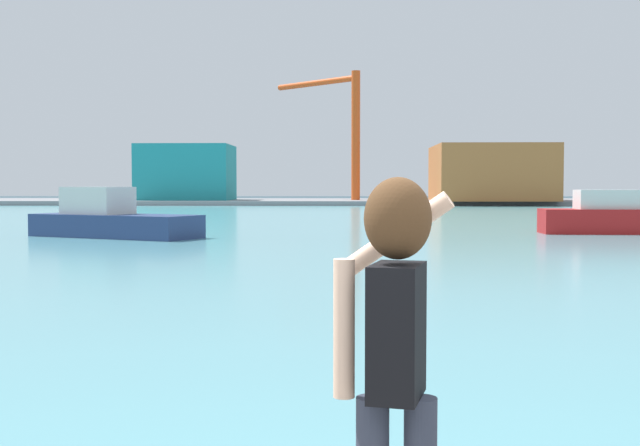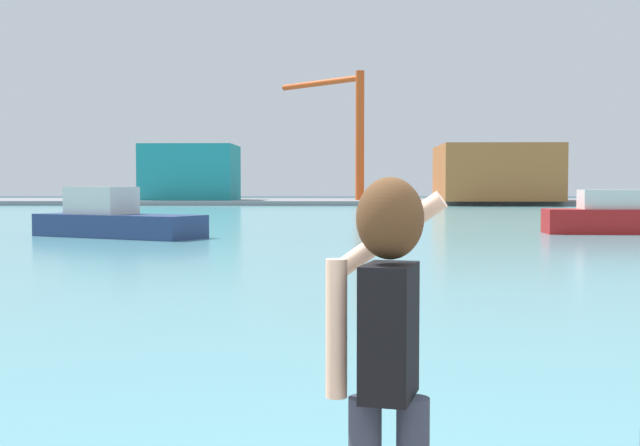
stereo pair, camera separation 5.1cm
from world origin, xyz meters
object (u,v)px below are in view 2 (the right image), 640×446
object	(u,v)px
boat_moored_2	(629,218)
port_crane	(348,119)
warehouse_left	(191,173)
boat_moored	(115,220)
person_photographer	(387,339)
warehouse_right	(495,173)

from	to	relation	value
boat_moored_2	port_crane	distance (m)	59.72
warehouse_left	port_crane	world-z (taller)	port_crane
boat_moored_2	warehouse_left	bearing A→B (deg)	120.48
boat_moored	person_photographer	bearing A→B (deg)	-45.99
person_photographer	warehouse_left	world-z (taller)	warehouse_left
warehouse_left	person_photographer	bearing A→B (deg)	-78.29
boat_moored_2	port_crane	world-z (taller)	port_crane
port_crane	boat_moored_2	bearing A→B (deg)	-77.62
boat_moored	port_crane	size ratio (longest dim) A/B	0.52
boat_moored_2	warehouse_left	xyz separation A→B (m)	(-30.66, 55.75, 2.92)
warehouse_left	warehouse_right	xyz separation A→B (m)	(34.41, -2.09, -0.10)
warehouse_right	warehouse_left	bearing A→B (deg)	176.53
port_crane	person_photographer	bearing A→B (deg)	-89.78
warehouse_right	boat_moored_2	bearing A→B (deg)	-94.00
boat_moored	boat_moored_2	size ratio (longest dim) A/B	1.00
boat_moored	boat_moored_2	xyz separation A→B (m)	(22.23, 3.04, -0.01)
person_photographer	port_crane	world-z (taller)	port_crane
boat_moored_2	warehouse_right	size ratio (longest dim) A/B	0.60
person_photographer	warehouse_right	size ratio (longest dim) A/B	0.13
boat_moored_2	port_crane	xyz separation A→B (m)	(-12.65, 57.64, 9.12)
person_photographer	warehouse_right	world-z (taller)	warehouse_right
warehouse_left	port_crane	bearing A→B (deg)	6.01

